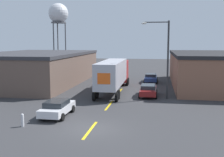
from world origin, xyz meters
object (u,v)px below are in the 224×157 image
(parked_car_left_near, at_px, (57,108))
(fire_hydrant, at_px, (22,120))
(water_tower, at_px, (58,14))
(parked_car_right_mid, at_px, (148,90))
(street_lamp, at_px, (165,54))
(semi_truck, at_px, (114,73))
(parked_car_right_far, at_px, (151,78))

(parked_car_left_near, relative_size, fire_hydrant, 4.55)
(water_tower, bearing_deg, parked_car_right_mid, -57.08)
(street_lamp, bearing_deg, water_tower, 124.10)
(parked_car_right_mid, bearing_deg, parked_car_left_near, -126.40)
(semi_truck, relative_size, parked_car_left_near, 3.08)
(parked_car_right_far, bearing_deg, water_tower, 132.74)
(parked_car_left_near, bearing_deg, fire_hydrant, -114.42)
(parked_car_right_mid, height_order, parked_car_right_far, same)
(water_tower, height_order, street_lamp, water_tower)
(semi_truck, distance_m, parked_car_left_near, 12.56)
(parked_car_left_near, relative_size, street_lamp, 0.53)
(semi_truck, xyz_separation_m, fire_hydrant, (-4.27, -15.34, -1.82))
(parked_car_left_near, bearing_deg, parked_car_right_mid, 53.60)
(fire_hydrant, bearing_deg, semi_truck, 74.45)
(parked_car_right_far, bearing_deg, fire_hydrant, -109.86)
(water_tower, xyz_separation_m, fire_hydrant, (14.92, -49.13, -12.26))
(semi_truck, bearing_deg, parked_car_left_near, -103.46)
(parked_car_right_mid, relative_size, fire_hydrant, 4.55)
(semi_truck, height_order, street_lamp, street_lamp)
(fire_hydrant, bearing_deg, parked_car_right_mid, 56.32)
(parked_car_left_near, distance_m, parked_car_right_mid, 11.99)
(water_tower, distance_m, street_lamp, 45.59)
(street_lamp, bearing_deg, parked_car_right_mid, 151.79)
(parked_car_right_far, xyz_separation_m, street_lamp, (1.69, -11.77, 4.12))
(water_tower, bearing_deg, parked_car_right_far, -47.26)
(parked_car_left_near, xyz_separation_m, street_lamp, (8.80, 8.74, 4.12))
(parked_car_left_near, height_order, parked_car_right_mid, same)
(water_tower, xyz_separation_m, street_lamp, (25.17, -37.18, -7.92))
(parked_car_left_near, distance_m, water_tower, 50.22)
(semi_truck, height_order, water_tower, water_tower)
(parked_car_left_near, relative_size, water_tower, 0.29)
(parked_car_left_near, distance_m, fire_hydrant, 3.53)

